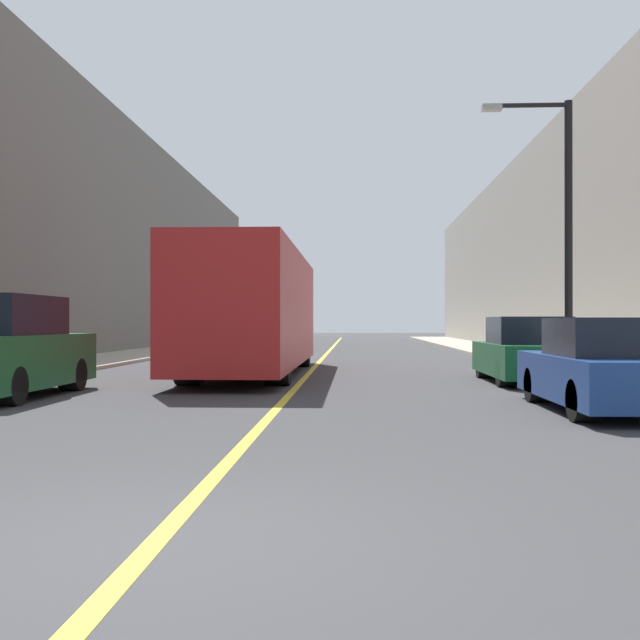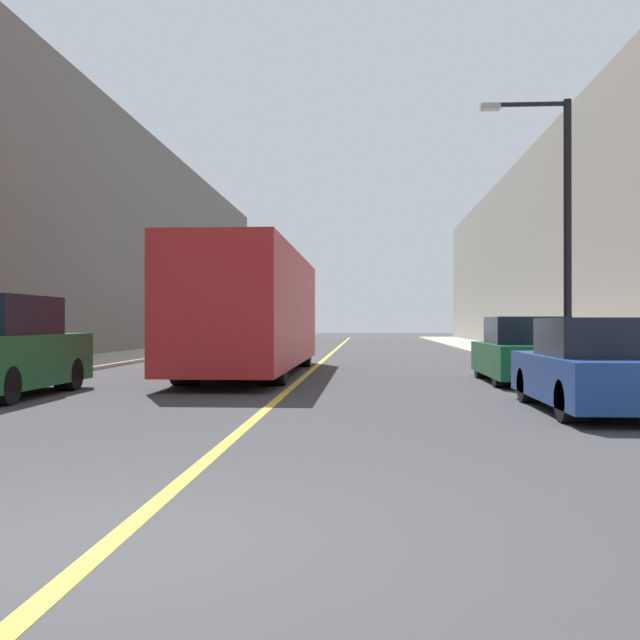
{
  "view_description": "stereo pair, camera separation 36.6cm",
  "coord_description": "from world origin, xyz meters",
  "px_view_note": "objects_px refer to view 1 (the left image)",
  "views": [
    {
      "loc": [
        1.29,
        -4.67,
        1.43
      ],
      "look_at": [
        0.24,
        17.9,
        1.51
      ],
      "focal_mm": 42.0,
      "sensor_mm": 36.0,
      "label": 1
    },
    {
      "loc": [
        1.66,
        -4.65,
        1.43
      ],
      "look_at": [
        0.24,
        17.9,
        1.51
      ],
      "focal_mm": 42.0,
      "sensor_mm": 36.0,
      "label": 2
    }
  ],
  "objects_px": {
    "bus": "(255,310)",
    "car_right_mid": "(526,353)",
    "street_lamp_right": "(561,218)",
    "parked_suv_left": "(4,351)",
    "car_right_near": "(605,369)"
  },
  "relations": [
    {
      "from": "car_right_mid",
      "to": "parked_suv_left",
      "type": "bearing_deg",
      "value": -159.15
    },
    {
      "from": "car_right_near",
      "to": "car_right_mid",
      "type": "distance_m",
      "value": 5.84
    },
    {
      "from": "street_lamp_right",
      "to": "parked_suv_left",
      "type": "bearing_deg",
      "value": -155.63
    },
    {
      "from": "car_right_mid",
      "to": "street_lamp_right",
      "type": "relative_size",
      "value": 0.63
    },
    {
      "from": "bus",
      "to": "car_right_near",
      "type": "xyz_separation_m",
      "value": [
        6.77,
        -8.34,
        -1.1
      ]
    },
    {
      "from": "car_right_mid",
      "to": "bus",
      "type": "bearing_deg",
      "value": 159.98
    },
    {
      "from": "parked_suv_left",
      "to": "car_right_mid",
      "type": "xyz_separation_m",
      "value": [
        10.76,
        4.1,
        -0.19
      ]
    },
    {
      "from": "bus",
      "to": "parked_suv_left",
      "type": "bearing_deg",
      "value": -120.68
    },
    {
      "from": "bus",
      "to": "car_right_mid",
      "type": "relative_size",
      "value": 2.66
    },
    {
      "from": "bus",
      "to": "street_lamp_right",
      "type": "xyz_separation_m",
      "value": [
        8.01,
        -1.19,
        2.31
      ]
    },
    {
      "from": "bus",
      "to": "car_right_mid",
      "type": "bearing_deg",
      "value": -20.02
    },
    {
      "from": "bus",
      "to": "parked_suv_left",
      "type": "relative_size",
      "value": 2.53
    },
    {
      "from": "parked_suv_left",
      "to": "car_right_near",
      "type": "distance_m",
      "value": 10.82
    },
    {
      "from": "bus",
      "to": "car_right_mid",
      "type": "distance_m",
      "value": 7.37
    },
    {
      "from": "car_right_mid",
      "to": "street_lamp_right",
      "type": "bearing_deg",
      "value": 48.12
    }
  ]
}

